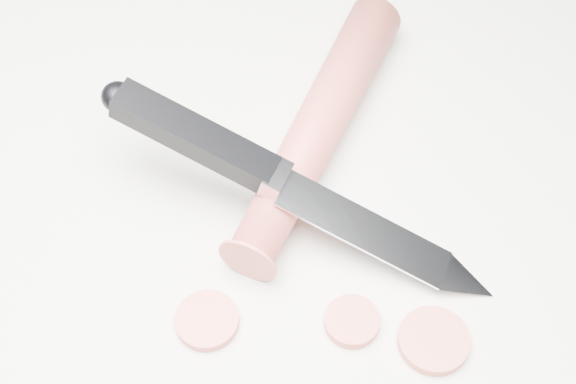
{
  "coord_description": "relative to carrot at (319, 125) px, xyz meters",
  "views": [
    {
      "loc": [
        0.0,
        -0.21,
        0.4
      ],
      "look_at": [
        0.0,
        0.06,
        0.02
      ],
      "focal_mm": 50.0,
      "sensor_mm": 36.0,
      "label": 1
    }
  ],
  "objects": [
    {
      "name": "ground",
      "position": [
        -0.02,
        -0.11,
        -0.02
      ],
      "size": [
        2.4,
        2.4,
        0.0
      ],
      "primitive_type": "plane",
      "color": "silver",
      "rests_on": "ground"
    },
    {
      "name": "carrot",
      "position": [
        0.0,
        0.0,
        0.0
      ],
      "size": [
        0.11,
        0.2,
        0.03
      ],
      "primitive_type": "cylinder",
      "rotation": [
        1.57,
        0.0,
        -0.42
      ],
      "color": "#BC4237",
      "rests_on": "ground"
    },
    {
      "name": "carrot_slice_0",
      "position": [
        0.01,
        -0.13,
        -0.01
      ],
      "size": [
        0.03,
        0.03,
        0.01
      ],
      "primitive_type": "cylinder",
      "color": "#CB5748",
      "rests_on": "ground"
    },
    {
      "name": "carrot_slice_2",
      "position": [
        -0.07,
        -0.12,
        -0.01
      ],
      "size": [
        0.04,
        0.04,
        0.01
      ],
      "primitive_type": "cylinder",
      "color": "#CB5748",
      "rests_on": "ground"
    },
    {
      "name": "carrot_slice_4",
      "position": [
        0.06,
        -0.14,
        -0.01
      ],
      "size": [
        0.04,
        0.04,
        0.01
      ],
      "primitive_type": "cylinder",
      "color": "#CB5748",
      "rests_on": "ground"
    },
    {
      "name": "kitchen_knife",
      "position": [
        -0.01,
        -0.06,
        0.02
      ],
      "size": [
        0.23,
        0.12,
        0.07
      ],
      "primitive_type": null,
      "color": "silver",
      "rests_on": "ground"
    }
  ]
}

